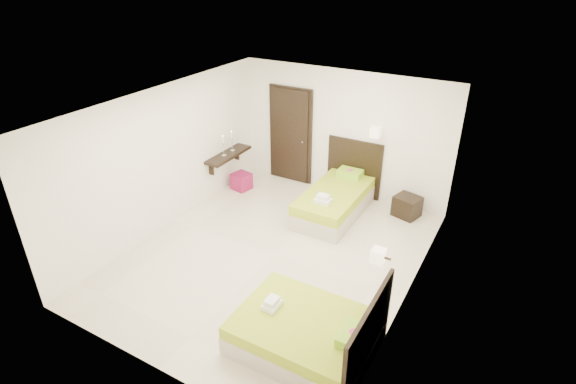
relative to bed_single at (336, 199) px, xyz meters
The scene contains 7 objects.
floor 1.90m from the bed_single, 99.48° to the right, with size 5.50×5.50×0.00m, color beige.
bed_single is the anchor object (origin of this frame).
bed_double 3.57m from the bed_single, 71.37° to the right, with size 1.74×1.48×1.43m.
nightstand 1.38m from the bed_single, 23.48° to the left, with size 0.46×0.41×0.41m, color black.
ottoman 2.20m from the bed_single, behind, with size 0.36×0.36×0.36m, color maroon.
door 1.89m from the bed_single, 150.67° to the left, with size 1.02×0.15×2.14m.
console_shelf 2.46m from the bed_single, behind, with size 0.35×1.20×0.78m.
Camera 1 is at (3.30, -5.33, 4.52)m, focal length 28.00 mm.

